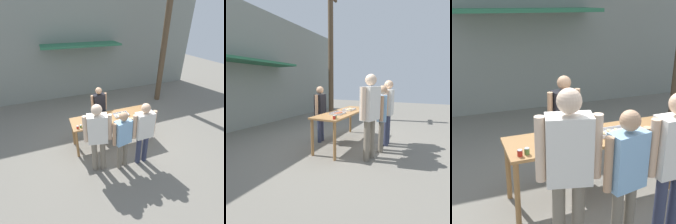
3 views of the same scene
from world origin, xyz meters
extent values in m
plane|color=slate|center=(0.00, 0.00, 0.00)|extent=(24.00, 24.00, 0.00)
cube|color=gray|center=(0.00, 4.00, 2.25)|extent=(12.00, 0.12, 4.50)
cube|color=#2D704C|center=(0.00, 3.45, 2.40)|extent=(3.20, 1.00, 0.08)
cube|color=olive|center=(0.00, 0.00, 0.88)|extent=(2.36, 0.71, 0.04)
cylinder|color=olive|center=(-1.12, -0.29, 0.43)|extent=(0.07, 0.07, 0.86)
cylinder|color=olive|center=(1.12, -0.29, 0.43)|extent=(0.07, 0.07, 0.86)
cylinder|color=olive|center=(-1.12, 0.29, 0.43)|extent=(0.07, 0.07, 0.86)
cylinder|color=olive|center=(1.12, 0.29, 0.43)|extent=(0.07, 0.07, 0.86)
cube|color=silver|center=(-0.42, -0.02, 0.90)|extent=(0.43, 0.27, 0.01)
cube|color=silver|center=(-0.42, -0.15, 0.92)|extent=(0.43, 0.01, 0.03)
cube|color=silver|center=(-0.42, 0.11, 0.92)|extent=(0.43, 0.01, 0.03)
cube|color=silver|center=(-0.64, -0.02, 0.92)|extent=(0.01, 0.27, 0.03)
cube|color=silver|center=(-0.21, -0.02, 0.92)|extent=(0.01, 0.27, 0.03)
cylinder|color=#A34C2D|center=(-0.59, -0.02, 0.92)|extent=(0.04, 0.13, 0.03)
cylinder|color=#A34C2D|center=(-0.53, -0.01, 0.91)|extent=(0.03, 0.12, 0.02)
cylinder|color=#A34C2D|center=(-0.46, -0.02, 0.92)|extent=(0.04, 0.15, 0.03)
cylinder|color=#A34C2D|center=(-0.39, -0.02, 0.92)|extent=(0.03, 0.14, 0.03)
cylinder|color=#A34C2D|center=(-0.33, -0.01, 0.91)|extent=(0.04, 0.15, 0.02)
cylinder|color=#A34C2D|center=(-0.26, -0.02, 0.92)|extent=(0.03, 0.12, 0.03)
cube|color=silver|center=(0.28, -0.02, 0.90)|extent=(0.44, 0.25, 0.01)
cube|color=silver|center=(0.28, -0.14, 0.92)|extent=(0.44, 0.01, 0.03)
cube|color=silver|center=(0.28, 0.10, 0.92)|extent=(0.44, 0.01, 0.03)
cube|color=silver|center=(0.06, -0.02, 0.92)|extent=(0.01, 0.25, 0.03)
cube|color=silver|center=(0.49, -0.02, 0.92)|extent=(0.01, 0.25, 0.03)
ellipsoid|color=#D6B77F|center=(0.13, -0.02, 0.92)|extent=(0.06, 0.12, 0.04)
ellipsoid|color=#D6B77F|center=(0.23, -0.01, 0.93)|extent=(0.07, 0.12, 0.04)
ellipsoid|color=#D6B77F|center=(0.33, -0.02, 0.93)|extent=(0.06, 0.11, 0.05)
ellipsoid|color=#D6B77F|center=(0.43, -0.03, 0.92)|extent=(0.05, 0.10, 0.04)
cylinder|color=#B22319|center=(-1.05, -0.24, 0.93)|extent=(0.06, 0.06, 0.07)
cylinder|color=#B2B2B7|center=(-1.05, -0.24, 0.97)|extent=(0.06, 0.06, 0.01)
cylinder|color=#567A38|center=(-0.96, -0.23, 0.93)|extent=(0.06, 0.06, 0.07)
cylinder|color=#B2B2B7|center=(-0.96, -0.23, 0.97)|extent=(0.06, 0.06, 0.01)
cylinder|color=#DBC67A|center=(1.04, -0.23, 0.95)|extent=(0.09, 0.09, 0.11)
cylinder|color=#333851|center=(-0.26, 0.66, 0.38)|extent=(0.11, 0.11, 0.76)
cylinder|color=#333851|center=(-0.10, 0.67, 0.38)|extent=(0.11, 0.11, 0.76)
cube|color=black|center=(-0.18, 0.67, 1.06)|extent=(0.38, 0.24, 0.60)
sphere|color=tan|center=(-0.18, 0.67, 1.47)|extent=(0.20, 0.20, 0.20)
cylinder|color=tan|center=(-0.40, 0.64, 1.07)|extent=(0.08, 0.08, 0.57)
cylinder|color=tan|center=(0.04, 0.69, 1.07)|extent=(0.08, 0.08, 0.57)
cylinder|color=#756B5B|center=(-0.61, -0.95, 0.44)|extent=(0.13, 0.13, 0.89)
cylinder|color=#756B5B|center=(-0.81, -0.90, 0.44)|extent=(0.13, 0.13, 0.89)
cube|color=silver|center=(-0.71, -0.93, 1.24)|extent=(0.49, 0.34, 0.70)
sphere|color=beige|center=(-0.71, -0.93, 1.73)|extent=(0.24, 0.24, 0.24)
cylinder|color=beige|center=(-0.44, -0.99, 1.25)|extent=(0.10, 0.10, 0.67)
cylinder|color=beige|center=(-0.98, -0.86, 1.25)|extent=(0.10, 0.10, 0.67)
cylinder|color=#333851|center=(0.51, -1.07, 0.42)|extent=(0.13, 0.13, 0.83)
cylinder|color=#333851|center=(0.31, -1.08, 0.42)|extent=(0.13, 0.13, 0.83)
cube|color=silver|center=(0.41, -1.08, 1.16)|extent=(0.44, 0.25, 0.66)
cylinder|color=#DBAD89|center=(0.14, -1.08, 1.18)|extent=(0.10, 0.10, 0.63)
cylinder|color=#756B5B|center=(-0.05, -1.03, 0.39)|extent=(0.12, 0.12, 0.77)
cylinder|color=#756B5B|center=(-0.22, -1.07, 0.39)|extent=(0.12, 0.12, 0.77)
cube|color=#84B2DB|center=(-0.13, -1.05, 1.08)|extent=(0.42, 0.28, 0.61)
sphere|color=tan|center=(-0.13, -1.05, 1.50)|extent=(0.21, 0.21, 0.21)
cylinder|color=tan|center=(0.10, -1.00, 1.09)|extent=(0.09, 0.09, 0.58)
cylinder|color=tan|center=(-0.37, -1.09, 1.09)|extent=(0.09, 0.09, 0.58)
camera|label=1|loc=(-1.59, -4.05, 3.48)|focal=28.00mm
camera|label=2|loc=(-4.27, -1.98, 1.65)|focal=28.00mm
camera|label=3|loc=(-1.68, -3.43, 2.57)|focal=50.00mm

